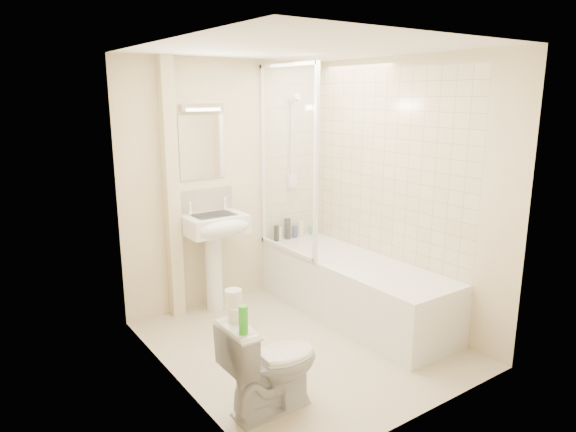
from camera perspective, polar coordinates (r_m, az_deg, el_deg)
floor at (r=4.50m, az=1.61°, el=-13.98°), size 2.50×2.50×0.00m
wall_back at (r=5.13m, az=-6.68°, el=3.55°), size 2.20×0.02×2.40m
wall_left at (r=3.56m, az=-12.62°, el=-1.05°), size 0.02×2.50×2.40m
wall_right at (r=4.82m, az=12.28°, el=2.70°), size 0.02×2.50×2.40m
ceiling at (r=4.01m, az=1.85°, el=18.14°), size 2.20×2.50×0.02m
tile_back at (r=5.48m, az=0.27°, el=6.64°), size 0.70×0.01×1.75m
tile_right at (r=4.91m, az=10.60°, el=5.64°), size 0.01×2.10×1.75m
pipe_boxing at (r=4.81m, az=-12.84°, el=2.66°), size 0.12×0.12×2.40m
splashback at (r=5.03m, az=-9.29°, el=1.30°), size 0.60×0.02×0.30m
mirror at (r=4.94m, az=-9.52°, el=7.54°), size 0.46×0.01×0.60m
strip_light at (r=4.90m, az=-9.57°, el=11.83°), size 0.42×0.07×0.07m
bathtub at (r=4.96m, az=7.27°, el=-7.74°), size 0.70×2.10×0.55m
shower_screen at (r=4.92m, az=-0.10°, el=6.17°), size 0.04×0.92×1.80m
shower_fixture at (r=5.43m, az=0.53°, el=7.86°), size 0.10×0.16×0.99m
pedestal_sink at (r=4.89m, az=-8.01°, el=-2.13°), size 0.57×0.51×1.09m
bottle_black_a at (r=5.43m, az=-1.29°, el=-1.93°), size 0.05×0.05×0.17m
bottle_white_a at (r=5.46m, az=-0.91°, el=-1.99°), size 0.05×0.05×0.14m
bottle_black_b at (r=5.50m, az=-0.06°, el=-1.42°), size 0.07×0.07×0.22m
bottle_blue at (r=5.57m, az=0.72°, el=-1.76°), size 0.06×0.06×0.13m
bottle_cream at (r=5.61m, az=1.43°, el=-1.39°), size 0.06×0.06×0.18m
bottle_white_b at (r=5.63m, az=1.56°, el=-1.62°), size 0.06×0.06×0.12m
bottle_green at (r=5.71m, az=2.64°, el=-1.59°), size 0.06×0.06×0.09m
toilet at (r=3.53m, az=-1.84°, el=-16.00°), size 0.38×0.66×0.68m
toilet_roll_lower at (r=3.30m, az=-5.71°, el=-10.77°), size 0.11×0.11×0.09m
toilet_roll_upper at (r=3.29m, az=-6.09°, el=-9.00°), size 0.11×0.11×0.10m
green_bottle at (r=3.11m, az=-4.99°, el=-11.43°), size 0.06×0.06×0.18m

